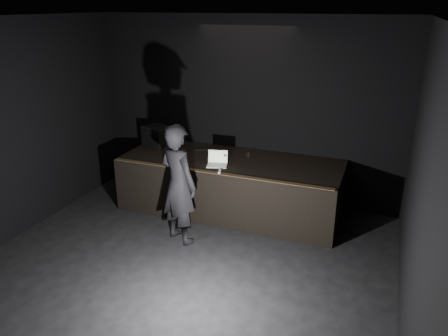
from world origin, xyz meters
The scene contains 11 objects.
ground centered at (0.00, 0.00, 0.00)m, with size 7.00×7.00×0.00m, color black.
room_walls centered at (0.00, 0.00, 2.02)m, with size 6.10×7.10×3.52m.
stage_riser centered at (0.00, 2.73, 0.50)m, with size 4.00×1.50×1.00m, color black.
riser_lip centered at (0.00, 2.02, 1.01)m, with size 3.92×0.10×0.01m, color brown.
stage_monitor centered at (-1.67, 3.05, 1.19)m, with size 0.67×0.59×0.38m.
cable centered at (-0.68, 3.05, 1.01)m, with size 0.02×0.02×1.01m, color black.
laptop centered at (-0.14, 2.41, 1.06)m, with size 0.41×0.39×0.24m.
beer_can centered at (-0.04, 2.55, 1.09)m, with size 0.07×0.07×0.18m.
plastic_cup centered at (0.25, 2.98, 1.04)m, with size 0.07×0.07×0.09m, color white.
wii_remote centered at (0.04, 2.08, 1.02)m, with size 0.04×0.17×0.03m, color silver.
person centered at (-0.39, 1.40, 0.98)m, with size 0.72×0.47×1.97m, color black.
Camera 1 is at (2.56, -4.28, 3.67)m, focal length 35.00 mm.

